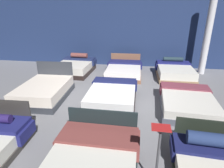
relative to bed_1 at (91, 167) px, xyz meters
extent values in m
cube|color=slate|center=(-0.05, 2.98, -0.24)|extent=(18.00, 18.00, 0.02)
cube|color=navy|center=(-0.05, 7.50, 1.52)|extent=(18.00, 0.06, 3.50)
cube|color=#322F2C|center=(-2.38, 0.99, 0.21)|extent=(1.35, 0.10, 0.87)
cube|color=navy|center=(-1.64, 0.68, 0.05)|extent=(0.11, 0.63, 0.27)
cube|color=silver|center=(0.00, -0.07, 0.05)|extent=(1.55, 2.06, 0.30)
cube|color=black|center=(0.00, 0.99, 0.18)|extent=(1.51, 0.04, 0.81)
cube|color=brown|center=(0.00, 0.61, 0.22)|extent=(1.59, 0.69, 0.05)
cube|color=brown|center=(-0.80, 0.62, 0.08)|extent=(0.06, 0.69, 0.23)
cube|color=brown|center=(0.80, 0.61, 0.08)|extent=(0.06, 0.69, 0.23)
cube|color=black|center=(2.29, 0.99, 0.16)|extent=(1.52, 0.12, 0.76)
cube|color=#161B4A|center=(2.28, 0.67, 0.15)|extent=(1.62, 0.65, 0.06)
cube|color=#161B4A|center=(1.47, 0.72, 0.01)|extent=(0.09, 0.57, 0.21)
cylinder|color=navy|center=(2.28, 0.67, 0.32)|extent=(1.16, 0.32, 0.26)
cube|color=#2E3239|center=(-2.40, 2.89, -0.13)|extent=(1.55, 2.12, 0.19)
cube|color=silver|center=(-2.40, 2.89, 0.13)|extent=(1.49, 2.06, 0.32)
cube|color=#2E3239|center=(-2.45, 3.92, 0.28)|extent=(1.37, 0.10, 1.02)
cube|color=black|center=(-0.09, 2.86, -0.15)|extent=(1.51, 2.01, 0.16)
cube|color=white|center=(-0.09, 2.86, 0.10)|extent=(1.45, 1.95, 0.33)
cube|color=#171B46|center=(-0.10, 3.60, 0.30)|extent=(1.47, 0.48, 0.06)
cube|color=#171B46|center=(-0.84, 3.59, 0.14)|extent=(0.07, 0.45, 0.25)
cube|color=#171B46|center=(0.65, 3.61, 0.14)|extent=(0.07, 0.45, 0.25)
cube|color=#4E515E|center=(2.21, 2.88, -0.13)|extent=(1.65, 2.18, 0.19)
cube|color=silver|center=(2.21, 2.88, 0.07)|extent=(1.58, 2.12, 0.22)
cube|color=brown|center=(2.25, 3.63, 0.21)|extent=(1.55, 0.62, 0.05)
cube|color=brown|center=(1.48, 3.66, 0.06)|extent=(0.08, 0.55, 0.25)
cube|color=brown|center=(3.02, 3.59, 0.06)|extent=(0.08, 0.55, 0.25)
cube|color=black|center=(-2.34, 5.76, -0.13)|extent=(1.61, 2.03, 0.20)
cube|color=silver|center=(-2.34, 5.76, 0.13)|extent=(1.55, 1.97, 0.31)
cube|color=#1A2248|center=(-2.31, 6.43, 0.32)|extent=(1.54, 0.62, 0.08)
cube|color=#1A2248|center=(-3.09, 6.46, 0.17)|extent=(0.10, 0.57, 0.23)
cube|color=#1A2248|center=(-1.53, 6.40, 0.17)|extent=(0.10, 0.57, 0.23)
cylinder|color=brown|center=(-2.31, 6.43, 0.48)|extent=(0.83, 0.26, 0.23)
cube|color=brown|center=(0.00, 5.76, -0.15)|extent=(1.61, 2.16, 0.16)
cube|color=white|center=(0.00, 5.76, 0.06)|extent=(1.55, 2.10, 0.25)
cube|color=brown|center=(-0.02, 6.82, 0.17)|extent=(1.47, 0.07, 0.79)
cube|color=#191C4F|center=(-0.01, 6.48, 0.22)|extent=(1.55, 0.65, 0.09)
cube|color=#191C4F|center=(-0.81, 6.46, 0.07)|extent=(0.10, 0.62, 0.22)
cube|color=#191C4F|center=(0.78, 6.50, 0.07)|extent=(0.10, 0.62, 0.22)
cube|color=#8F6E4D|center=(2.27, 5.80, -0.14)|extent=(1.55, 1.98, 0.18)
cube|color=silver|center=(2.27, 5.80, 0.11)|extent=(1.49, 1.92, 0.31)
cube|color=navy|center=(2.26, 6.46, 0.30)|extent=(1.50, 0.58, 0.07)
cube|color=navy|center=(1.50, 6.45, 0.11)|extent=(0.08, 0.55, 0.30)
cube|color=navy|center=(3.02, 6.48, 0.11)|extent=(0.08, 0.55, 0.30)
cylinder|color=#1F3038|center=(2.26, 6.57, 0.43)|extent=(0.90, 0.22, 0.20)
cylinder|color=#3F3F44|center=(1.10, -0.05, 0.32)|extent=(0.04, 0.04, 1.09)
cube|color=#B21E1E|center=(1.10, -0.05, 0.97)|extent=(0.28, 0.20, 0.01)
cylinder|color=silver|center=(3.62, 6.63, 1.52)|extent=(0.30, 0.30, 3.50)
camera|label=1|loc=(0.76, -2.42, 2.54)|focal=29.92mm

